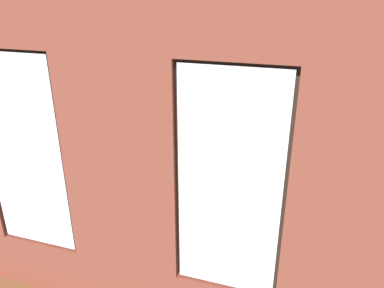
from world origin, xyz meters
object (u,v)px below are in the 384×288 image
at_px(couch_left, 375,203).
at_px(tv_flatscreen, 35,132).
at_px(cup_ceramic, 226,162).
at_px(papasan_chair, 203,132).
at_px(media_console, 40,162).
at_px(couch_by_window, 116,236).
at_px(potted_plant_corner_near_left, 375,132).
at_px(table_plant_small, 201,160).
at_px(coffee_table, 200,169).
at_px(candle_jar, 173,162).
at_px(remote_black, 205,170).
at_px(potted_plant_foreground_right, 110,106).

relative_size(couch_left, tv_flatscreen, 1.87).
relative_size(cup_ceramic, papasan_chair, 0.10).
height_order(couch_left, media_console, couch_left).
xyz_separation_m(couch_by_window, papasan_chair, (-0.07, -3.43, 0.11)).
bearing_deg(papasan_chair, potted_plant_corner_near_left, -174.97).
height_order(cup_ceramic, media_console, cup_ceramic).
height_order(table_plant_small, potted_plant_corner_near_left, potted_plant_corner_near_left).
bearing_deg(tv_flatscreen, table_plant_small, -172.90).
distance_m(coffee_table, tv_flatscreen, 2.94).
bearing_deg(media_console, candle_jar, -174.57).
bearing_deg(table_plant_small, coffee_table, -156.04).
xyz_separation_m(remote_black, papasan_chair, (0.51, -1.59, -0.00)).
height_order(couch_by_window, media_console, couch_by_window).
xyz_separation_m(table_plant_small, tv_flatscreen, (2.89, 0.36, 0.27)).
distance_m(coffee_table, potted_plant_foreground_right, 3.11).
xyz_separation_m(couch_by_window, candle_jar, (-0.05, -1.84, 0.16)).
relative_size(cup_ceramic, remote_black, 0.63).
height_order(potted_plant_corner_near_left, potted_plant_foreground_right, potted_plant_corner_near_left).
relative_size(couch_by_window, papasan_chair, 1.77).
bearing_deg(cup_ceramic, potted_plant_foreground_right, -27.44).
bearing_deg(papasan_chair, potted_plant_foreground_right, -5.96).
relative_size(couch_by_window, couch_left, 1.03).
bearing_deg(tv_flatscreen, cup_ceramic, -171.17).
xyz_separation_m(candle_jar, papasan_chair, (-0.02, -1.59, -0.05)).
relative_size(media_console, papasan_chair, 0.92).
bearing_deg(potted_plant_foreground_right, tv_flatscreen, 81.68).
bearing_deg(coffee_table, media_console, 7.15).
distance_m(couch_left, cup_ceramic, 2.25).
height_order(tv_flatscreen, papasan_chair, tv_flatscreen).
bearing_deg(coffee_table, remote_black, 129.55).
bearing_deg(couch_left, potted_plant_foreground_right, -113.37).
bearing_deg(candle_jar, coffee_table, -163.16).
height_order(coffee_table, papasan_chair, papasan_chair).
bearing_deg(cup_ceramic, papasan_chair, -58.98).
distance_m(coffee_table, remote_black, 0.18).
bearing_deg(potted_plant_corner_near_left, candle_jar, 30.52).
bearing_deg(potted_plant_corner_near_left, coffee_table, 32.36).
relative_size(candle_jar, table_plant_small, 0.61).
bearing_deg(candle_jar, remote_black, 180.00).
relative_size(couch_by_window, remote_black, 11.22).
bearing_deg(remote_black, candle_jar, 23.44).
height_order(couch_by_window, tv_flatscreen, tv_flatscreen).
height_order(remote_black, media_console, media_console).
distance_m(couch_by_window, couch_left, 3.57).
bearing_deg(remote_black, coffee_table, -27.01).
bearing_deg(cup_ceramic, potted_plant_corner_near_left, -146.00).
relative_size(coffee_table, candle_jar, 11.12).
xyz_separation_m(couch_by_window, potted_plant_corner_near_left, (-3.23, -3.71, 0.38)).
xyz_separation_m(coffee_table, potted_plant_foreground_right, (2.59, -1.69, 0.34)).
distance_m(cup_ceramic, papasan_chair, 1.54).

